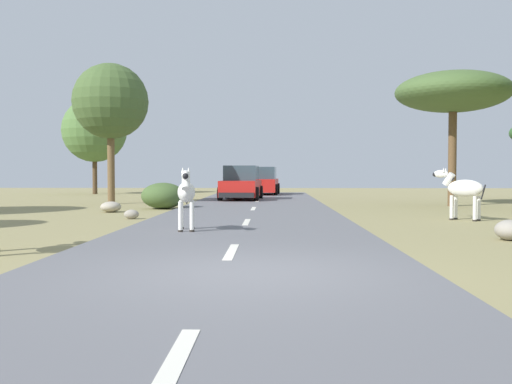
% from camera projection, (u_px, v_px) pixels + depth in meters
% --- Properties ---
extents(ground_plane, '(90.00, 90.00, 0.00)m').
position_uv_depth(ground_plane, '(245.00, 275.00, 8.04)').
color(ground_plane, '#8E8456').
extents(road, '(6.00, 64.00, 0.05)m').
position_uv_depth(road, '(221.00, 273.00, 8.05)').
color(road, slate).
rests_on(road, ground_plane).
extents(lane_markings, '(0.16, 56.00, 0.01)m').
position_uv_depth(lane_markings, '(214.00, 285.00, 7.05)').
color(lane_markings, silver).
rests_on(lane_markings, road).
extents(zebra_0, '(0.55, 1.60, 1.51)m').
position_uv_depth(zebra_0, '(186.00, 193.00, 13.63)').
color(zebra_0, silver).
rests_on(zebra_0, road).
extents(zebra_2, '(1.37, 1.31, 1.59)m').
position_uv_depth(zebra_2, '(462.00, 189.00, 17.26)').
color(zebra_2, silver).
rests_on(zebra_2, ground_plane).
extents(car_0, '(2.21, 4.43, 1.74)m').
position_uv_depth(car_0, '(263.00, 182.00, 36.29)').
color(car_0, red).
rests_on(car_0, road).
extents(car_1, '(2.21, 4.43, 1.74)m').
position_uv_depth(car_1, '(241.00, 184.00, 29.54)').
color(car_1, red).
rests_on(car_1, road).
extents(tree_0, '(3.44, 3.44, 6.41)m').
position_uv_depth(tree_0, '(111.00, 102.00, 26.12)').
color(tree_0, brown).
rests_on(tree_0, ground_plane).
extents(tree_3, '(4.86, 4.86, 5.72)m').
position_uv_depth(tree_3, '(453.00, 93.00, 24.33)').
color(tree_3, brown).
rests_on(tree_3, ground_plane).
extents(tree_6, '(4.27, 4.27, 6.40)m').
position_uv_depth(tree_6, '(94.00, 130.00, 38.09)').
color(tree_6, '#4C3823').
rests_on(tree_6, ground_plane).
extents(bush_2, '(1.73, 1.56, 1.04)m').
position_uv_depth(bush_2, '(163.00, 196.00, 22.65)').
color(bush_2, '#425B2D').
rests_on(bush_2, ground_plane).
extents(rock_1, '(0.64, 0.69, 0.44)m').
position_uv_depth(rock_1, '(510.00, 230.00, 12.15)').
color(rock_1, gray).
rests_on(rock_1, ground_plane).
extents(rock_3, '(0.46, 0.34, 0.29)m').
position_uv_depth(rock_3, '(131.00, 214.00, 17.71)').
color(rock_3, gray).
rests_on(rock_3, ground_plane).
extents(rock_4, '(0.74, 0.77, 0.39)m').
position_uv_depth(rock_4, '(111.00, 207.00, 20.74)').
color(rock_4, '#A89E8C').
rests_on(rock_4, ground_plane).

